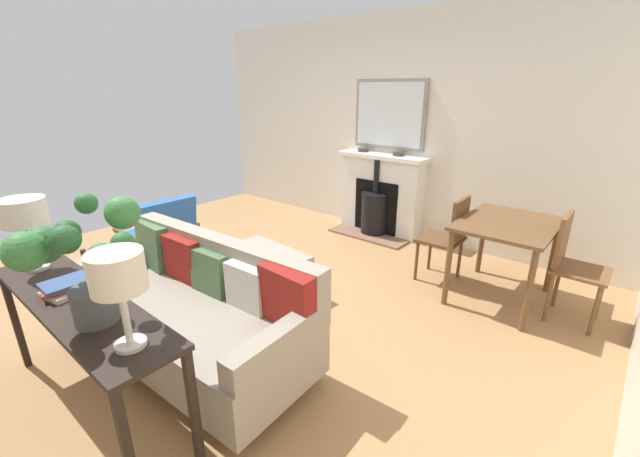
% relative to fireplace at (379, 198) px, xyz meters
% --- Properties ---
extents(ground_plane, '(4.85, 5.90, 0.01)m').
position_rel_fireplace_xyz_m(ground_plane, '(2.20, -0.05, -0.47)').
color(ground_plane, '#A87A4C').
extents(wall_left, '(0.12, 5.90, 2.72)m').
position_rel_fireplace_xyz_m(wall_left, '(-0.22, -0.05, 0.89)').
color(wall_left, silver).
rests_on(wall_left, ground).
extents(fireplace, '(0.58, 1.20, 1.05)m').
position_rel_fireplace_xyz_m(fireplace, '(0.00, 0.00, 0.00)').
color(fireplace, brown).
rests_on(fireplace, ground).
extents(mirror_over_mantel, '(0.04, 0.99, 0.85)m').
position_rel_fireplace_xyz_m(mirror_over_mantel, '(-0.13, 0.00, 1.06)').
color(mirror_over_mantel, gray).
extents(mantel_bowl_near, '(0.14, 0.14, 0.05)m').
position_rel_fireplace_xyz_m(mantel_bowl_near, '(-0.04, -0.32, 0.61)').
color(mantel_bowl_near, '#47382D').
rests_on(mantel_bowl_near, fireplace).
extents(mantel_bowl_far, '(0.14, 0.14, 0.06)m').
position_rel_fireplace_xyz_m(mantel_bowl_far, '(-0.04, 0.21, 0.61)').
color(mantel_bowl_far, '#47382D').
rests_on(mantel_bowl_far, fireplace).
extents(sofa, '(0.92, 1.94, 0.84)m').
position_rel_fireplace_xyz_m(sofa, '(3.08, 0.38, -0.10)').
color(sofa, '#B2B2B7').
rests_on(sofa, ground).
extents(ottoman, '(0.63, 0.85, 0.41)m').
position_rel_fireplace_xyz_m(ottoman, '(2.16, 0.07, -0.22)').
color(ottoman, '#B2B2B7').
rests_on(ottoman, ground).
extents(armchair_accent, '(0.69, 0.61, 0.82)m').
position_rel_fireplace_xyz_m(armchair_accent, '(2.49, -1.07, -0.00)').
color(armchair_accent, brown).
rests_on(armchair_accent, ground).
extents(console_table, '(0.38, 1.68, 0.75)m').
position_rel_fireplace_xyz_m(console_table, '(3.77, 0.39, 0.20)').
color(console_table, black).
rests_on(console_table, ground).
extents(table_lamp_near_end, '(0.26, 0.26, 0.47)m').
position_rel_fireplace_xyz_m(table_lamp_near_end, '(3.77, -0.24, 0.65)').
color(table_lamp_near_end, '#B2B2B7').
rests_on(table_lamp_near_end, console_table).
extents(table_lamp_far_end, '(0.23, 0.23, 0.46)m').
position_rel_fireplace_xyz_m(table_lamp_far_end, '(3.77, 1.02, 0.64)').
color(table_lamp_far_end, beige).
rests_on(table_lamp_far_end, console_table).
extents(potted_plant, '(0.58, 0.52, 0.62)m').
position_rel_fireplace_xyz_m(potted_plant, '(3.81, 0.67, 0.65)').
color(potted_plant, '#4C4C51').
rests_on(potted_plant, console_table).
extents(book_stack, '(0.27, 0.24, 0.07)m').
position_rel_fireplace_xyz_m(book_stack, '(3.77, 0.25, 0.32)').
color(book_stack, beige).
rests_on(book_stack, console_table).
extents(dining_table, '(0.96, 0.76, 0.75)m').
position_rel_fireplace_xyz_m(dining_table, '(0.80, 1.81, 0.17)').
color(dining_table, brown).
rests_on(dining_table, ground).
extents(dining_chair_near_fireplace, '(0.41, 0.41, 0.88)m').
position_rel_fireplace_xyz_m(dining_chair_near_fireplace, '(0.80, 1.29, 0.04)').
color(dining_chair_near_fireplace, brown).
rests_on(dining_chair_near_fireplace, ground).
extents(dining_chair_by_back_wall, '(0.40, 0.40, 0.90)m').
position_rel_fireplace_xyz_m(dining_chair_by_back_wall, '(0.80, 2.32, 0.06)').
color(dining_chair_by_back_wall, brown).
rests_on(dining_chair_by_back_wall, ground).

